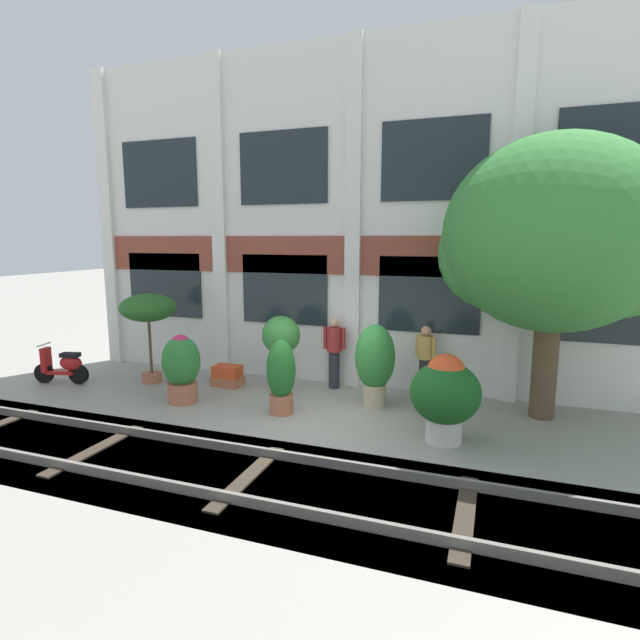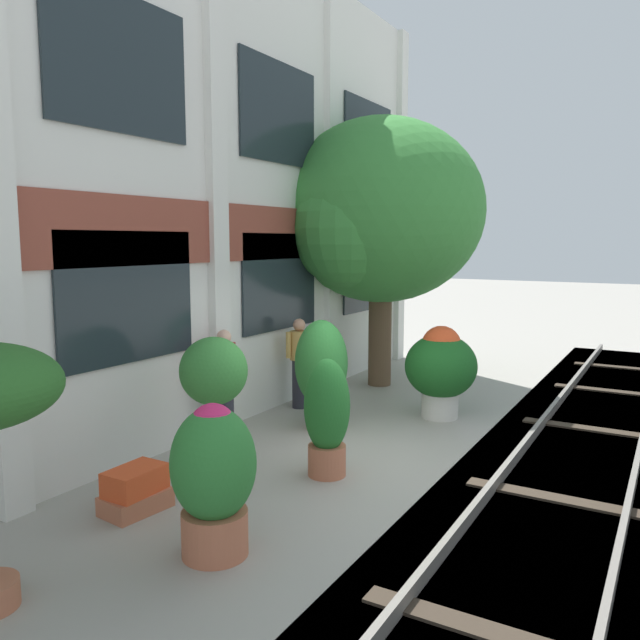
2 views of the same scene
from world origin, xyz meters
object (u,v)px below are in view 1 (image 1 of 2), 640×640
(broadleaf_tree, at_px, (554,241))
(potted_plant_low_pan, at_px, (148,311))
(resident_by_doorway, at_px, (425,359))
(potted_plant_tall_urn, at_px, (281,337))
(potted_plant_glazed_jar, at_px, (181,365))
(resident_watching_tracks, at_px, (334,351))
(potted_plant_fluted_column, at_px, (445,393))
(potted_plant_ribbed_drum, at_px, (281,374))
(potted_plant_stone_basin, at_px, (375,361))
(potted_plant_square_trough, at_px, (228,376))
(scooter_near_curb, at_px, (63,366))

(broadleaf_tree, xyz_separation_m, potted_plant_low_pan, (-8.85, -0.59, -1.68))
(broadleaf_tree, distance_m, resident_by_doorway, 3.54)
(potted_plant_tall_urn, distance_m, potted_plant_glazed_jar, 2.26)
(potted_plant_tall_urn, bearing_deg, resident_watching_tracks, 32.77)
(potted_plant_fluted_column, relative_size, potted_plant_glazed_jar, 1.06)
(potted_plant_ribbed_drum, relative_size, resident_watching_tracks, 0.90)
(potted_plant_low_pan, distance_m, potted_plant_stone_basin, 5.64)
(potted_plant_tall_urn, bearing_deg, potted_plant_glazed_jar, -140.50)
(potted_plant_square_trough, height_order, potted_plant_ribbed_drum, potted_plant_ribbed_drum)
(potted_plant_square_trough, distance_m, resident_watching_tracks, 2.64)
(resident_watching_tracks, bearing_deg, broadleaf_tree, 80.56)
(potted_plant_low_pan, bearing_deg, potted_plant_ribbed_drum, -13.65)
(potted_plant_tall_urn, xyz_separation_m, scooter_near_curb, (-5.23, -1.22, -0.84))
(potted_plant_stone_basin, relative_size, resident_watching_tracks, 1.04)
(broadleaf_tree, height_order, potted_plant_tall_urn, broadleaf_tree)
(potted_plant_glazed_jar, distance_m, resident_by_doorway, 5.30)
(potted_plant_low_pan, relative_size, scooter_near_curb, 1.60)
(broadleaf_tree, xyz_separation_m, potted_plant_ribbed_drum, (-4.93, -1.54, -2.64))
(potted_plant_square_trough, relative_size, potted_plant_glazed_jar, 0.51)
(potted_plant_stone_basin, bearing_deg, resident_by_doorway, 47.15)
(potted_plant_stone_basin, xyz_separation_m, resident_watching_tracks, (-1.20, 0.96, -0.08))
(broadleaf_tree, distance_m, potted_plant_tall_urn, 5.94)
(potted_plant_tall_urn, height_order, resident_by_doorway, potted_plant_tall_urn)
(resident_by_doorway, height_order, resident_watching_tracks, resident_watching_tracks)
(potted_plant_ribbed_drum, relative_size, potted_plant_fluted_column, 0.97)
(potted_plant_square_trough, bearing_deg, scooter_near_curb, -162.75)
(potted_plant_stone_basin, bearing_deg, potted_plant_tall_urn, 172.86)
(potted_plant_tall_urn, height_order, potted_plant_ribbed_drum, potted_plant_tall_urn)
(broadleaf_tree, distance_m, potted_plant_low_pan, 9.02)
(potted_plant_stone_basin, distance_m, resident_by_doorway, 1.33)
(potted_plant_stone_basin, bearing_deg, scooter_near_curb, -172.86)
(potted_plant_stone_basin, height_order, scooter_near_curb, potted_plant_stone_basin)
(potted_plant_ribbed_drum, height_order, scooter_near_curb, potted_plant_ribbed_drum)
(potted_plant_square_trough, relative_size, potted_plant_low_pan, 0.35)
(potted_plant_ribbed_drum, relative_size, potted_plant_glazed_jar, 1.02)
(potted_plant_stone_basin, bearing_deg, potted_plant_glazed_jar, -164.16)
(potted_plant_fluted_column, xyz_separation_m, potted_plant_stone_basin, (-1.58, 1.41, 0.10))
(potted_plant_tall_urn, xyz_separation_m, resident_watching_tracks, (1.05, 0.68, -0.38))
(potted_plant_ribbed_drum, distance_m, resident_by_doorway, 3.27)
(broadleaf_tree, relative_size, resident_by_doorway, 3.36)
(broadleaf_tree, xyz_separation_m, potted_plant_tall_urn, (-5.53, -0.21, -2.18))
(potted_plant_square_trough, height_order, potted_plant_fluted_column, potted_plant_fluted_column)
(potted_plant_glazed_jar, bearing_deg, potted_plant_fluted_column, -2.93)
(potted_plant_fluted_column, bearing_deg, potted_plant_square_trough, 162.40)
(potted_plant_square_trough, bearing_deg, potted_plant_glazed_jar, -102.57)
(potted_plant_ribbed_drum, height_order, potted_plant_stone_basin, potted_plant_stone_basin)
(potted_plant_ribbed_drum, relative_size, scooter_near_curb, 1.11)
(broadleaf_tree, bearing_deg, potted_plant_tall_urn, -177.81)
(potted_plant_ribbed_drum, bearing_deg, scooter_near_curb, 178.93)
(potted_plant_square_trough, xyz_separation_m, scooter_near_curb, (-3.83, -1.19, 0.20))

